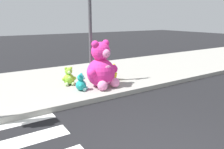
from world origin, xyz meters
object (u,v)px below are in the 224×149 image
sign_pole (90,31)px  plush_teal (81,84)px  plush_lime (69,78)px  plush_yellow (112,74)px  plush_white (101,72)px  plush_pink_large (102,68)px

sign_pole → plush_teal: size_ratio=6.22×
plush_lime → plush_yellow: 1.49m
plush_teal → plush_yellow: size_ratio=0.89×
sign_pole → plush_white: sign_pole is taller
plush_pink_large → plush_white: size_ratio=2.55×
sign_pole → plush_white: 1.61m
plush_lime → plush_pink_large: bearing=-42.0°
plush_white → plush_teal: 1.53m
plush_pink_large → plush_teal: (-0.71, -0.01, -0.38)m
plush_lime → plush_yellow: (1.47, -0.26, -0.01)m
plush_white → plush_lime: bearing=-170.8°
plush_pink_large → plush_white: plush_pink_large is taller
sign_pole → plush_pink_large: size_ratio=2.19×
plush_lime → plush_white: bearing=9.2°
sign_pole → plush_yellow: (0.72, -0.13, -1.47)m
sign_pole → plush_teal: bearing=-137.1°
sign_pole → plush_lime: (-0.74, 0.14, -1.46)m
plush_teal → plush_pink_large: bearing=0.6°
sign_pole → plush_yellow: 1.64m
plush_yellow → plush_teal: bearing=-160.9°
plush_teal → plush_yellow: plush_yellow is taller
plush_teal → plush_lime: 0.74m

